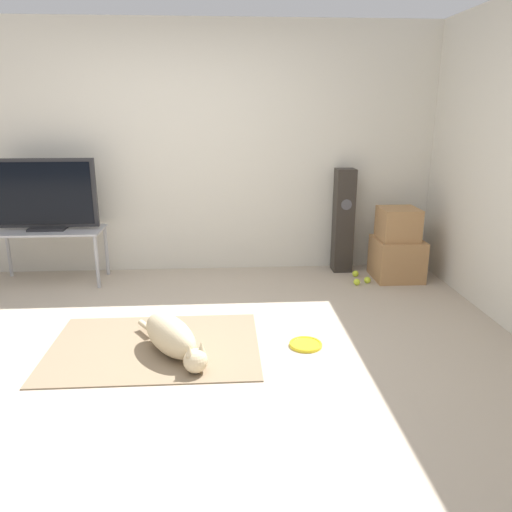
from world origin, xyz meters
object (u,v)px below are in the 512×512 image
(cardboard_box_lower, at_px, (397,259))
(tennis_ball_near_speaker, at_px, (355,274))
(dog, at_px, (172,338))
(tennis_ball_loose_on_carpet, at_px, (357,282))
(frisbee, at_px, (306,344))
(tv_stand, at_px, (49,236))
(tennis_ball_by_boxes, at_px, (367,280))
(floor_speaker, at_px, (343,221))
(cardboard_box_upper, at_px, (398,224))
(tv, at_px, (44,195))

(cardboard_box_lower, relative_size, tennis_ball_near_speaker, 7.22)
(dog, height_order, tennis_ball_loose_on_carpet, dog)
(frisbee, relative_size, cardboard_box_lower, 0.51)
(tennis_ball_loose_on_carpet, bearing_deg, tennis_ball_near_speaker, 78.32)
(dog, bearing_deg, cardboard_box_lower, 36.26)
(tv_stand, xyz_separation_m, tennis_ball_by_boxes, (3.17, -0.25, -0.44))
(dog, xyz_separation_m, tennis_ball_near_speaker, (1.74, 1.64, -0.11))
(dog, relative_size, tennis_ball_loose_on_carpet, 12.10)
(frisbee, distance_m, cardboard_box_lower, 1.91)
(cardboard_box_lower, relative_size, tennis_ball_loose_on_carpet, 7.22)
(cardboard_box_lower, bearing_deg, floor_speaker, 149.05)
(frisbee, height_order, cardboard_box_upper, cardboard_box_upper)
(dog, relative_size, tennis_ball_near_speaker, 12.10)
(floor_speaker, relative_size, tennis_ball_loose_on_carpet, 16.64)
(dog, distance_m, tv_stand, 2.20)
(cardboard_box_lower, xyz_separation_m, tv, (-3.51, 0.12, 0.68))
(tv_stand, xyz_separation_m, tv, (-0.00, 0.00, 0.41))
(floor_speaker, bearing_deg, cardboard_box_lower, -30.95)
(cardboard_box_upper, relative_size, tennis_ball_by_boxes, 5.72)
(cardboard_box_lower, relative_size, floor_speaker, 0.43)
(cardboard_box_upper, relative_size, tennis_ball_loose_on_carpet, 5.72)
(dog, bearing_deg, tv, 128.79)
(tennis_ball_near_speaker, distance_m, tennis_ball_loose_on_carpet, 0.26)
(frisbee, distance_m, floor_speaker, 1.98)
(tennis_ball_loose_on_carpet, bearing_deg, tennis_ball_by_boxes, 23.44)
(tv_stand, bearing_deg, cardboard_box_lower, -1.89)
(frisbee, xyz_separation_m, tv_stand, (-2.33, 1.60, 0.46))
(cardboard_box_upper, height_order, tennis_ball_by_boxes, cardboard_box_upper)
(tennis_ball_near_speaker, height_order, tennis_ball_loose_on_carpet, same)
(tv, bearing_deg, cardboard_box_lower, -1.94)
(tv_stand, bearing_deg, tennis_ball_loose_on_carpet, -5.75)
(tv, bearing_deg, tennis_ball_near_speaker, -0.94)
(dog, height_order, tv_stand, tv_stand)
(tv_stand, height_order, tennis_ball_by_boxes, tv_stand)
(cardboard_box_lower, height_order, tennis_ball_near_speaker, cardboard_box_lower)
(frisbee, bearing_deg, tennis_ball_by_boxes, 57.76)
(cardboard_box_lower, bearing_deg, tennis_ball_by_boxes, -157.64)
(cardboard_box_lower, distance_m, tennis_ball_near_speaker, 0.45)
(tv, distance_m, tennis_ball_loose_on_carpet, 3.18)
(cardboard_box_lower, xyz_separation_m, tennis_ball_near_speaker, (-0.40, 0.07, -0.18))
(cardboard_box_lower, bearing_deg, tv, 178.06)
(tennis_ball_loose_on_carpet, bearing_deg, cardboard_box_lower, 22.65)
(frisbee, height_order, tennis_ball_by_boxes, tennis_ball_by_boxes)
(frisbee, distance_m, cardboard_box_upper, 1.97)
(tv_stand, xyz_separation_m, tennis_ball_loose_on_carpet, (3.05, -0.31, -0.44))
(dog, distance_m, tennis_ball_near_speaker, 2.40)
(tv_stand, bearing_deg, floor_speaker, 3.55)
(frisbee, relative_size, tv, 0.24)
(tv_stand, xyz_separation_m, tennis_ball_near_speaker, (3.10, -0.05, -0.44))
(frisbee, xyz_separation_m, tennis_ball_loose_on_carpet, (0.72, 1.29, 0.02))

